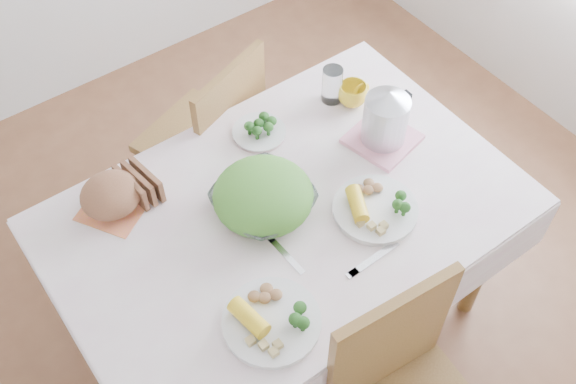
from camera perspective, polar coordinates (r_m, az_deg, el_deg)
floor at (r=2.83m, az=-0.09°, el=-10.74°), size 3.60×3.60×0.00m
dining_table at (r=2.51m, az=-0.10°, el=-6.80°), size 1.40×0.90×0.75m
tablecloth at (r=2.19m, az=-0.11°, el=-1.61°), size 1.50×1.00×0.01m
chair_far at (r=2.83m, az=-7.50°, el=4.75°), size 0.53×0.53×0.92m
salad_bowl at (r=2.16m, az=-2.10°, el=-0.75°), size 0.35×0.35×0.07m
dinner_plate_left at (r=1.96m, az=-1.39°, el=-10.96°), size 0.34×0.34×0.02m
dinner_plate_right at (r=2.19m, az=7.39°, el=-1.50°), size 0.39×0.39×0.02m
broccoli_plate at (r=2.40m, az=-2.46°, el=5.08°), size 0.24×0.24×0.02m
napkin at (r=2.26m, az=-14.45°, el=-1.20°), size 0.27×0.27×0.00m
bread_loaf at (r=2.22m, az=-14.73°, el=-0.33°), size 0.24×0.24×0.12m
yellow_mug at (r=2.49m, az=5.48°, el=8.22°), size 0.13×0.13×0.09m
glass_tumbler at (r=2.49m, az=3.75°, el=8.93°), size 0.08×0.08×0.14m
pink_tray at (r=2.40m, az=7.97°, el=4.47°), size 0.26×0.26×0.02m
electric_kettle at (r=2.32m, az=8.28°, el=6.36°), size 0.17×0.17×0.22m
fork_left at (r=2.09m, az=-0.23°, el=-5.30°), size 0.03×0.17×0.00m
fork_right at (r=2.19m, az=8.01°, el=-2.15°), size 0.11×0.15×0.00m
knife at (r=2.09m, az=7.29°, el=-5.61°), size 0.20×0.03×0.00m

